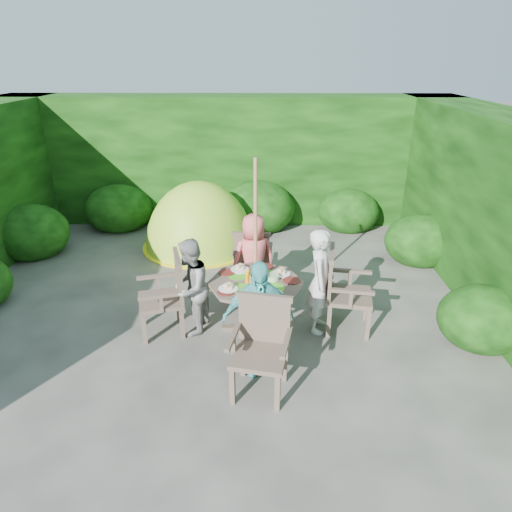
{
  "coord_description": "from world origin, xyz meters",
  "views": [
    {
      "loc": [
        0.68,
        -5.34,
        3.24
      ],
      "look_at": [
        0.6,
        0.02,
        0.85
      ],
      "focal_mm": 32.0,
      "sensor_mm": 36.0,
      "label": 1
    }
  ],
  "objects_px": {
    "garden_chair_left": "(167,294)",
    "garden_chair_front": "(261,345)",
    "child_left": "(190,287)",
    "child_back": "(254,258)",
    "parasol_pole": "(256,250)",
    "patio_table": "(256,289)",
    "child_right": "(320,281)",
    "dome_tent": "(200,246)",
    "child_front": "(258,318)",
    "garden_chair_right": "(343,290)",
    "garden_chair_back": "(252,259)"
  },
  "relations": [
    {
      "from": "child_right",
      "to": "child_left",
      "type": "bearing_deg",
      "value": 104.63
    },
    {
      "from": "parasol_pole",
      "to": "child_right",
      "type": "height_order",
      "value": "parasol_pole"
    },
    {
      "from": "garden_chair_back",
      "to": "patio_table",
      "type": "bearing_deg",
      "value": 97.54
    },
    {
      "from": "child_right",
      "to": "parasol_pole",
      "type": "bearing_deg",
      "value": 104.63
    },
    {
      "from": "garden_chair_left",
      "to": "child_right",
      "type": "xyz_separation_m",
      "value": [
        1.89,
        0.07,
        0.15
      ]
    },
    {
      "from": "parasol_pole",
      "to": "child_front",
      "type": "height_order",
      "value": "parasol_pole"
    },
    {
      "from": "garden_chair_left",
      "to": "garden_chair_back",
      "type": "relative_size",
      "value": 1.06
    },
    {
      "from": "child_back",
      "to": "parasol_pole",
      "type": "bearing_deg",
      "value": 75.75
    },
    {
      "from": "parasol_pole",
      "to": "garden_chair_left",
      "type": "bearing_deg",
      "value": -178.22
    },
    {
      "from": "garden_chair_right",
      "to": "garden_chair_back",
      "type": "xyz_separation_m",
      "value": [
        -1.15,
        1.02,
        -0.05
      ]
    },
    {
      "from": "garden_chair_left",
      "to": "child_back",
      "type": "height_order",
      "value": "child_back"
    },
    {
      "from": "child_left",
      "to": "dome_tent",
      "type": "height_order",
      "value": "child_left"
    },
    {
      "from": "garden_chair_front",
      "to": "child_back",
      "type": "xyz_separation_m",
      "value": [
        -0.11,
        1.89,
        0.11
      ]
    },
    {
      "from": "child_right",
      "to": "patio_table",
      "type": "bearing_deg",
      "value": 104.57
    },
    {
      "from": "child_right",
      "to": "child_front",
      "type": "relative_size",
      "value": 1.02
    },
    {
      "from": "parasol_pole",
      "to": "child_front",
      "type": "distance_m",
      "value": 0.91
    },
    {
      "from": "garden_chair_left",
      "to": "child_left",
      "type": "distance_m",
      "value": 0.31
    },
    {
      "from": "child_front",
      "to": "child_back",
      "type": "bearing_deg",
      "value": 82.92
    },
    {
      "from": "child_right",
      "to": "garden_chair_back",
      "type": "bearing_deg",
      "value": 51.03
    },
    {
      "from": "dome_tent",
      "to": "child_right",
      "type": "bearing_deg",
      "value": -36.96
    },
    {
      "from": "patio_table",
      "to": "dome_tent",
      "type": "distance_m",
      "value": 3.02
    },
    {
      "from": "patio_table",
      "to": "parasol_pole",
      "type": "distance_m",
      "value": 0.52
    },
    {
      "from": "parasol_pole",
      "to": "child_front",
      "type": "relative_size",
      "value": 1.66
    },
    {
      "from": "garden_chair_left",
      "to": "garden_chair_front",
      "type": "xyz_separation_m",
      "value": [
        1.17,
        -1.06,
        -0.0
      ]
    },
    {
      "from": "patio_table",
      "to": "child_back",
      "type": "distance_m",
      "value": 0.8
    },
    {
      "from": "garden_chair_left",
      "to": "patio_table",
      "type": "bearing_deg",
      "value": 75.89
    },
    {
      "from": "patio_table",
      "to": "garden_chair_front",
      "type": "distance_m",
      "value": 1.1
    },
    {
      "from": "garden_chair_left",
      "to": "garden_chair_front",
      "type": "relative_size",
      "value": 1.0
    },
    {
      "from": "garden_chair_front",
      "to": "garden_chair_back",
      "type": "bearing_deg",
      "value": 104.92
    },
    {
      "from": "child_back",
      "to": "garden_chair_left",
      "type": "bearing_deg",
      "value": 21.21
    },
    {
      "from": "patio_table",
      "to": "child_front",
      "type": "relative_size",
      "value": 0.93
    },
    {
      "from": "child_back",
      "to": "child_front",
      "type": "relative_size",
      "value": 0.96
    },
    {
      "from": "parasol_pole",
      "to": "garden_chair_right",
      "type": "xyz_separation_m",
      "value": [
        1.09,
        0.07,
        -0.56
      ]
    },
    {
      "from": "child_right",
      "to": "dome_tent",
      "type": "distance_m",
      "value": 3.37
    },
    {
      "from": "child_right",
      "to": "garden_chair_right",
      "type": "bearing_deg",
      "value": -71.73
    },
    {
      "from": "garden_chair_front",
      "to": "child_right",
      "type": "bearing_deg",
      "value": 68.71
    },
    {
      "from": "child_right",
      "to": "child_left",
      "type": "distance_m",
      "value": 1.6
    },
    {
      "from": "garden_chair_front",
      "to": "child_back",
      "type": "relative_size",
      "value": 0.77
    },
    {
      "from": "garden_chair_right",
      "to": "dome_tent",
      "type": "xyz_separation_m",
      "value": [
        -2.15,
        2.69,
        -0.54
      ]
    },
    {
      "from": "garden_chair_right",
      "to": "child_back",
      "type": "bearing_deg",
      "value": 66.27
    },
    {
      "from": "child_left",
      "to": "garden_chair_front",
      "type": "bearing_deg",
      "value": 50.71
    },
    {
      "from": "garden_chair_front",
      "to": "child_left",
      "type": "relative_size",
      "value": 0.79
    },
    {
      "from": "parasol_pole",
      "to": "garden_chair_right",
      "type": "relative_size",
      "value": 2.16
    },
    {
      "from": "garden_chair_left",
      "to": "child_left",
      "type": "xyz_separation_m",
      "value": [
        0.3,
        -0.01,
        0.1
      ]
    },
    {
      "from": "patio_table",
      "to": "garden_chair_front",
      "type": "height_order",
      "value": "garden_chair_front"
    },
    {
      "from": "child_right",
      "to": "dome_tent",
      "type": "xyz_separation_m",
      "value": [
        -1.86,
        2.72,
        -0.67
      ]
    },
    {
      "from": "patio_table",
      "to": "garden_chair_back",
      "type": "xyz_separation_m",
      "value": [
        -0.07,
        1.1,
        -0.08
      ]
    },
    {
      "from": "child_left",
      "to": "garden_chair_right",
      "type": "bearing_deg",
      "value": 104.41
    },
    {
      "from": "child_right",
      "to": "child_back",
      "type": "distance_m",
      "value": 1.13
    },
    {
      "from": "child_right",
      "to": "garden_chair_left",
      "type": "bearing_deg",
      "value": 104.03
    }
  ]
}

